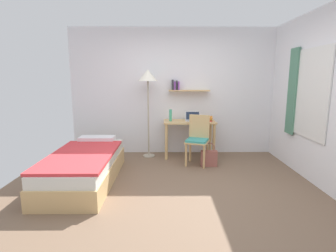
{
  "coord_description": "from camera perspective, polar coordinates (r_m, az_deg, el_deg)",
  "views": [
    {
      "loc": [
        -0.23,
        -3.51,
        1.58
      ],
      "look_at": [
        -0.2,
        0.51,
        0.85
      ],
      "focal_mm": 28.08,
      "sensor_mm": 36.0,
      "label": 1
    }
  ],
  "objects": [
    {
      "name": "bed",
      "position": [
        4.3,
        -17.57,
        -8.39
      ],
      "size": [
        0.91,
        2.01,
        0.54
      ],
      "color": "tan",
      "rests_on": "ground_plane"
    },
    {
      "name": "ground_plane",
      "position": [
        3.86,
        3.14,
        -13.92
      ],
      "size": [
        5.28,
        5.28,
        0.0
      ],
      "primitive_type": "plane",
      "color": "brown"
    },
    {
      "name": "desk",
      "position": [
        5.32,
        4.65,
        -0.45
      ],
      "size": [
        1.03,
        0.52,
        0.74
      ],
      "color": "tan",
      "rests_on": "ground_plane"
    },
    {
      "name": "standing_lamp",
      "position": [
        5.22,
        -4.4,
        9.8
      ],
      "size": [
        0.38,
        0.38,
        1.75
      ],
      "color": "#B2A893",
      "rests_on": "ground_plane"
    },
    {
      "name": "wall_right",
      "position": [
        4.22,
        31.97,
        4.98
      ],
      "size": [
        0.1,
        4.4,
        2.6
      ],
      "color": "white",
      "rests_on": "ground_plane"
    },
    {
      "name": "wall_back",
      "position": [
        5.54,
        1.99,
        7.42
      ],
      "size": [
        4.4,
        0.27,
        2.6
      ],
      "color": "white",
      "rests_on": "ground_plane"
    },
    {
      "name": "book_stack",
      "position": [
        5.34,
        8.68,
        1.58
      ],
      "size": [
        0.2,
        0.25,
        0.09
      ],
      "color": "#D13D38",
      "rests_on": "desk"
    },
    {
      "name": "desk_chair",
      "position": [
        4.88,
        6.49,
        -2.57
      ],
      "size": [
        0.51,
        0.5,
        0.91
      ],
      "color": "tan",
      "rests_on": "ground_plane"
    },
    {
      "name": "handbag",
      "position": [
        4.86,
        8.88,
        -6.83
      ],
      "size": [
        0.29,
        0.11,
        0.44
      ],
      "color": "#99564C",
      "rests_on": "ground_plane"
    },
    {
      "name": "laptop",
      "position": [
        5.33,
        5.39,
        1.68
      ],
      "size": [
        0.3,
        0.21,
        0.19
      ],
      "color": "#B7BABF",
      "rests_on": "desk"
    },
    {
      "name": "water_bottle",
      "position": [
        5.24,
        0.55,
        2.34
      ],
      "size": [
        0.06,
        0.06,
        0.24
      ],
      "primitive_type": "cylinder",
      "color": "#42A87F",
      "rests_on": "desk"
    }
  ]
}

